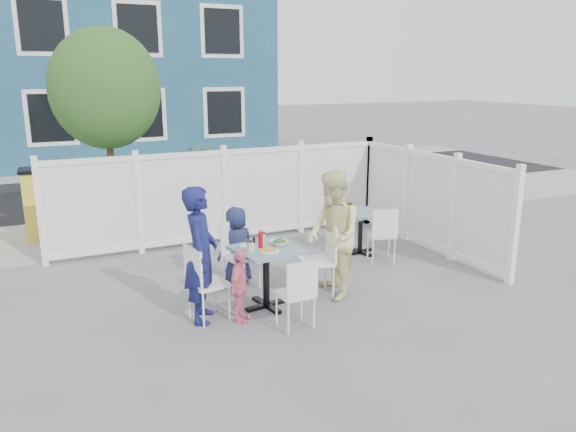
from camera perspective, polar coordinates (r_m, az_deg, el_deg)
name	(u,v)px	position (r m, az deg, el deg)	size (l,w,h in m)	color
ground	(278,289)	(7.69, -1.07, -7.44)	(80.00, 80.00, 0.00)	slate
near_sidewalk	(197,223)	(11.09, -9.19, -0.71)	(24.00, 2.60, 0.01)	gray
street	(155,189)	(14.59, -13.31, 2.72)	(24.00, 5.00, 0.01)	black
far_sidewalk	(133,170)	(17.59, -15.50, 4.53)	(24.00, 1.60, 0.01)	gray
building	(93,68)	(20.65, -19.22, 14.02)	(11.00, 6.00, 6.00)	navy
fence_back	(225,198)	(9.63, -6.44, 1.87)	(5.86, 0.08, 1.60)	white
fence_right	(429,203)	(9.49, 14.11, 1.32)	(0.08, 3.66, 1.60)	white
tree	(105,89)	(9.90, -18.07, 12.16)	(1.80, 1.62, 3.59)	#382316
utility_cabinet	(44,205)	(10.75, -23.55, 1.03)	(0.64, 0.46, 1.19)	gold
potted_shrub_a	(196,191)	(10.20, -9.33, 2.48)	(0.88, 0.88, 1.57)	#294A1C
potted_shrub_b	(292,185)	(10.77, 0.41, 3.14)	(1.36, 1.18, 1.51)	#294A1C
main_table	(266,261)	(6.93, -2.25, -4.63)	(0.84, 0.84, 0.77)	slate
spare_table	(361,221)	(9.10, 7.39, -0.50)	(0.76, 0.76, 0.70)	slate
chair_left	(202,278)	(6.65, -8.72, -6.22)	(0.47, 0.49, 0.92)	white
chair_right	(323,254)	(7.34, 3.56, -3.90)	(0.51, 0.52, 0.96)	white
chair_back	(238,249)	(7.66, -5.07, -3.40)	(0.49, 0.47, 0.90)	white
chair_near	(298,289)	(6.37, 1.03, -7.46)	(0.39, 0.37, 0.84)	white
chair_spare	(383,231)	(8.70, 9.63, -1.51)	(0.50, 0.49, 0.87)	white
man	(201,255)	(6.59, -8.86, -3.89)	(0.59, 0.39, 1.62)	#13184F
woman	(333,235)	(7.22, 4.60, -1.94)	(0.81, 0.63, 1.67)	#E7E259
boy	(237,245)	(7.77, -5.24, -3.00)	(0.53, 0.35, 1.09)	#1C2249
toddler	(240,287)	(6.62, -4.93, -7.15)	(0.51, 0.21, 0.87)	pink
plate_main	(269,251)	(6.75, -1.91, -3.54)	(0.23, 0.23, 0.01)	white
plate_side	(248,246)	(6.93, -4.07, -3.10)	(0.21, 0.21, 0.01)	white
salad_bowl	(279,243)	(6.98, -0.88, -2.77)	(0.22, 0.22, 0.05)	white
coffee_cup_a	(250,247)	(6.72, -3.87, -3.14)	(0.09, 0.09, 0.13)	beige
coffee_cup_b	(262,238)	(7.07, -2.65, -2.25)	(0.08, 0.08, 0.12)	beige
ketchup_bottle	(261,240)	(6.87, -2.80, -2.47)	(0.06, 0.06, 0.19)	#B5050B
salt_shaker	(251,241)	(7.06, -3.82, -2.52)	(0.03, 0.03, 0.07)	white
pepper_shaker	(254,240)	(7.08, -3.49, -2.46)	(0.03, 0.03, 0.07)	black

